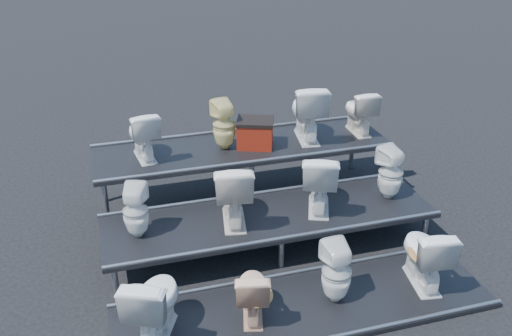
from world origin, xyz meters
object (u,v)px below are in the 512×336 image
object	(u,v)px
toilet_0	(154,303)
toilet_8	(143,134)
toilet_7	(391,173)
toilet_1	(252,291)
toilet_4	(136,211)
toilet_10	(307,111)
toilet_2	(337,272)
toilet_9	(224,125)
toilet_11	(359,111)
red_crate	(255,135)
toilet_3	(425,254)
toilet_6	(319,180)
toilet_5	(233,191)

from	to	relation	value
toilet_0	toilet_8	xyz separation A→B (m)	(0.23, 2.60, 0.74)
toilet_7	toilet_8	size ratio (longest dim) A/B	1.04
toilet_1	toilet_8	distance (m)	2.84
toilet_4	toilet_8	xyz separation A→B (m)	(0.26, 1.30, 0.41)
toilet_0	toilet_8	distance (m)	2.71
toilet_7	toilet_10	bearing A→B (deg)	-77.41
toilet_1	toilet_2	distance (m)	0.96
toilet_9	toilet_11	size ratio (longest dim) A/B	1.05
toilet_0	toilet_9	bearing A→B (deg)	-93.09
toilet_10	toilet_11	world-z (taller)	toilet_10
toilet_1	red_crate	world-z (taller)	red_crate
toilet_3	toilet_9	xyz separation A→B (m)	(-1.70, 2.60, 0.76)
toilet_9	toilet_11	xyz separation A→B (m)	(2.07, 0.00, -0.02)
toilet_4	toilet_8	bearing A→B (deg)	-82.26
toilet_10	red_crate	world-z (taller)	toilet_10
toilet_6	toilet_9	size ratio (longest dim) A/B	1.14
toilet_2	toilet_7	distance (m)	1.89
toilet_4	toilet_5	bearing A→B (deg)	-160.96
toilet_0	red_crate	world-z (taller)	red_crate
toilet_6	toilet_11	size ratio (longest dim) A/B	1.20
toilet_1	red_crate	distance (m)	2.74
toilet_7	toilet_9	size ratio (longest dim) A/B	1.02
toilet_10	toilet_7	bearing A→B (deg)	127.07
toilet_5	toilet_7	bearing A→B (deg)	-169.55
toilet_3	toilet_7	xyz separation A→B (m)	(0.23, 1.30, 0.36)
toilet_1	toilet_6	xyz separation A→B (m)	(1.26, 1.30, 0.48)
toilet_0	toilet_7	bearing A→B (deg)	-133.92
toilet_4	toilet_7	xyz separation A→B (m)	(3.32, 0.00, 0.03)
toilet_2	toilet_9	distance (m)	2.79
toilet_2	toilet_7	bearing A→B (deg)	-137.54
toilet_1	toilet_5	bearing A→B (deg)	-81.32
toilet_3	toilet_11	xyz separation A→B (m)	(0.36, 2.60, 0.74)
toilet_0	toilet_11	distance (m)	4.36
toilet_6	toilet_8	world-z (taller)	toilet_8
toilet_1	toilet_10	distance (m)	3.17
toilet_6	toilet_10	xyz separation A→B (m)	(0.31, 1.30, 0.42)
toilet_1	toilet_2	bearing A→B (deg)	-165.60
toilet_7	toilet_8	xyz separation A→B (m)	(-3.06, 1.30, 0.39)
toilet_9	toilet_6	bearing A→B (deg)	115.19
toilet_10	toilet_5	bearing A→B (deg)	50.89
toilet_10	toilet_3	bearing A→B (deg)	109.14
toilet_5	toilet_11	xyz separation A→B (m)	(2.28, 1.30, 0.32)
toilet_10	toilet_6	bearing A→B (deg)	85.39
toilet_5	toilet_8	world-z (taller)	toilet_8
toilet_0	toilet_9	world-z (taller)	toilet_9
toilet_9	toilet_10	bearing A→B (deg)	169.82
toilet_0	toilet_7	size ratio (longest dim) A/B	1.14
toilet_8	toilet_9	distance (m)	1.13
toilet_4	toilet_6	distance (m)	2.31
toilet_4	toilet_0	bearing A→B (deg)	110.15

